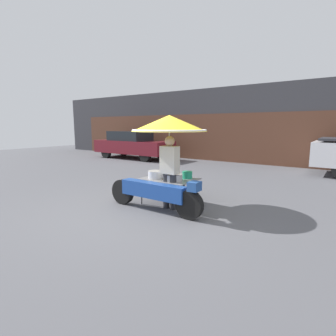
% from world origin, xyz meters
% --- Properties ---
extents(ground_plane, '(36.00, 36.00, 0.00)m').
position_xyz_m(ground_plane, '(0.00, 0.00, 0.00)').
color(ground_plane, '#56565B').
extents(shopfront_building, '(28.00, 2.06, 3.69)m').
position_xyz_m(shopfront_building, '(0.00, 9.36, 1.84)').
color(shopfront_building, '#38383D').
rests_on(shopfront_building, ground).
extents(vendor_motorcycle_cart, '(2.35, 1.69, 2.03)m').
position_xyz_m(vendor_motorcycle_cart, '(0.21, 0.65, 1.51)').
color(vendor_motorcycle_cart, black).
rests_on(vendor_motorcycle_cart, ground).
extents(vendor_person, '(0.38, 0.22, 1.58)m').
position_xyz_m(vendor_person, '(0.42, 0.44, 0.88)').
color(vendor_person, '#2D2D33').
rests_on(vendor_person, ground).
extents(parked_car, '(4.60, 1.64, 1.51)m').
position_xyz_m(parked_car, '(-6.38, 6.64, 0.77)').
color(parked_car, black).
rests_on(parked_car, ground).
extents(potted_plant, '(0.86, 0.86, 1.04)m').
position_xyz_m(potted_plant, '(-8.86, 7.96, 0.59)').
color(potted_plant, gray).
rests_on(potted_plant, ground).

